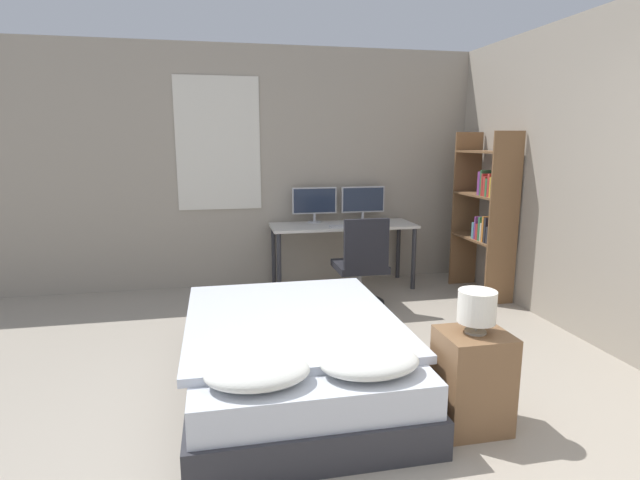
% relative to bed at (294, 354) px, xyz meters
% --- Properties ---
extents(wall_back, '(12.00, 0.08, 2.70)m').
position_rel_bed_xyz_m(wall_back, '(0.49, 2.64, 1.11)').
color(wall_back, '#9E9384').
rests_on(wall_back, ground_plane).
extents(wall_side_right, '(0.06, 12.00, 2.70)m').
position_rel_bed_xyz_m(wall_side_right, '(2.56, 0.26, 1.11)').
color(wall_side_right, '#9E9384').
rests_on(wall_side_right, ground_plane).
extents(bed, '(1.42, 1.99, 0.55)m').
position_rel_bed_xyz_m(bed, '(0.00, 0.00, 0.00)').
color(bed, '#2D2D33').
rests_on(bed, ground_plane).
extents(nightstand, '(0.38, 0.35, 0.58)m').
position_rel_bed_xyz_m(nightstand, '(0.94, -0.68, 0.05)').
color(nightstand, brown).
rests_on(nightstand, ground_plane).
extents(bedside_lamp, '(0.22, 0.22, 0.25)m').
position_rel_bed_xyz_m(bedside_lamp, '(0.94, -0.68, 0.50)').
color(bedside_lamp, gray).
rests_on(bedside_lamp, nightstand).
extents(desk, '(1.63, 0.59, 0.74)m').
position_rel_bed_xyz_m(desk, '(0.92, 2.27, 0.41)').
color(desk, beige).
rests_on(desk, ground_plane).
extents(monitor_left, '(0.52, 0.16, 0.40)m').
position_rel_bed_xyz_m(monitor_left, '(0.63, 2.46, 0.73)').
color(monitor_left, '#B7B7BC').
rests_on(monitor_left, desk).
extents(monitor_right, '(0.52, 0.16, 0.40)m').
position_rel_bed_xyz_m(monitor_right, '(1.21, 2.46, 0.73)').
color(monitor_right, '#B7B7BC').
rests_on(monitor_right, desk).
extents(keyboard, '(0.38, 0.13, 0.02)m').
position_rel_bed_xyz_m(keyboard, '(0.92, 2.08, 0.50)').
color(keyboard, '#B7B7BC').
rests_on(keyboard, desk).
extents(computer_mouse, '(0.07, 0.05, 0.04)m').
position_rel_bed_xyz_m(computer_mouse, '(1.20, 2.08, 0.51)').
color(computer_mouse, '#B7B7BC').
rests_on(computer_mouse, desk).
extents(office_chair, '(0.52, 0.52, 0.93)m').
position_rel_bed_xyz_m(office_chair, '(0.92, 1.54, 0.13)').
color(office_chair, black).
rests_on(office_chair, ground_plane).
extents(bookshelf, '(0.33, 0.81, 1.76)m').
position_rel_bed_xyz_m(bookshelf, '(2.34, 1.64, 0.72)').
color(bookshelf, brown).
rests_on(bookshelf, ground_plane).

